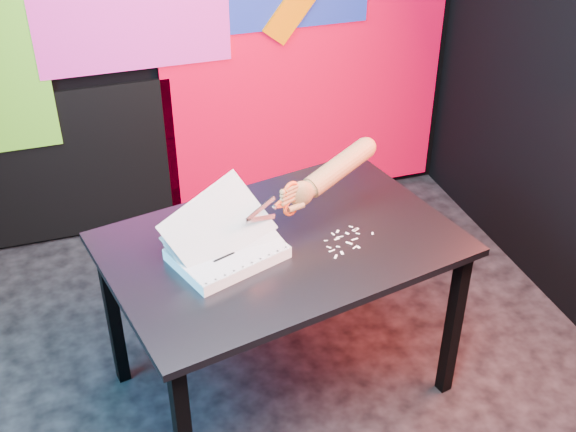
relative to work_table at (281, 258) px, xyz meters
name	(u,v)px	position (x,y,z in m)	size (l,w,h in m)	color
room	(268,104)	(-0.06, -0.08, 0.68)	(3.01, 3.01, 2.71)	black
backdrop	(199,60)	(0.00, 1.39, 0.29)	(2.88, 0.05, 2.08)	#ED0029
work_table	(281,258)	(0.00, 0.00, 0.00)	(1.44, 1.11, 0.75)	black
printout_stack	(227,252)	(-0.22, -0.04, 0.11)	(0.47, 0.39, 0.29)	white
scissors	(287,200)	(0.04, 0.04, 0.23)	(0.24, 0.12, 0.15)	#B3B3B3
hand_forearm	(333,171)	(0.26, 0.15, 0.26)	(0.45, 0.24, 0.16)	#A7764D
paper_clippings	(346,240)	(0.23, -0.07, 0.08)	(0.21, 0.18, 0.00)	white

